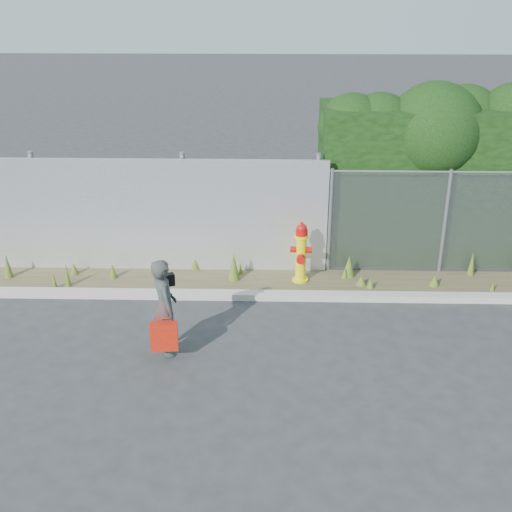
{
  "coord_description": "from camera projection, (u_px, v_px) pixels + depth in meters",
  "views": [
    {
      "loc": [
        -0.06,
        -8.31,
        5.28
      ],
      "look_at": [
        -0.3,
        1.4,
        1.0
      ],
      "focal_mm": 45.0,
      "sensor_mm": 36.0,
      "label": 1
    }
  ],
  "objects": [
    {
      "name": "red_tote_bag",
      "position": [
        164.0,
        336.0,
        9.38
      ],
      "size": [
        0.4,
        0.15,
        0.52
      ],
      "rotation": [
        0.0,
        0.0,
        0.11
      ],
      "color": "#A41D09"
    },
    {
      "name": "fire_hydrant",
      "position": [
        301.0,
        253.0,
        11.77
      ],
      "size": [
        0.4,
        0.36,
        1.2
      ],
      "rotation": [
        0.0,
        0.0,
        -0.05
      ],
      "color": "yellow",
      "rests_on": "ground"
    },
    {
      "name": "corrugated_fence",
      "position": [
        103.0,
        215.0,
        12.11
      ],
      "size": [
        8.5,
        0.21,
        2.3
      ],
      "color": "silver",
      "rests_on": "ground"
    },
    {
      "name": "ground",
      "position": [
        273.0,
        353.0,
        9.73
      ],
      "size": [
        80.0,
        80.0,
        0.0
      ],
      "primitive_type": "plane",
      "color": "#313234",
      "rests_on": "ground"
    },
    {
      "name": "chainlink_fence",
      "position": [
        501.0,
        222.0,
        11.96
      ],
      "size": [
        6.5,
        0.07,
        2.05
      ],
      "color": "gray",
      "rests_on": "ground"
    },
    {
      "name": "hedge",
      "position": [
        497.0,
        160.0,
        12.5
      ],
      "size": [
        7.38,
        2.05,
        3.49
      ],
      "color": "black",
      "rests_on": "ground"
    },
    {
      "name": "weed_strip",
      "position": [
        290.0,
        275.0,
        11.99
      ],
      "size": [
        16.0,
        1.29,
        0.55
      ],
      "color": "#4E452C",
      "rests_on": "ground"
    },
    {
      "name": "black_shoulder_bag",
      "position": [
        166.0,
        280.0,
        9.57
      ],
      "size": [
        0.25,
        0.1,
        0.19
      ],
      "rotation": [
        0.0,
        0.0,
        0.43
      ],
      "color": "black"
    },
    {
      "name": "curb",
      "position": [
        273.0,
        296.0,
        11.35
      ],
      "size": [
        16.0,
        0.22,
        0.12
      ],
      "primitive_type": "cube",
      "color": "#AEA59D",
      "rests_on": "ground"
    },
    {
      "name": "woman",
      "position": [
        165.0,
        307.0,
        9.47
      ],
      "size": [
        0.54,
        0.65,
        1.53
      ],
      "primitive_type": "imported",
      "rotation": [
        0.0,
        0.0,
        1.93
      ],
      "color": "#0E5B52",
      "rests_on": "ground"
    }
  ]
}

